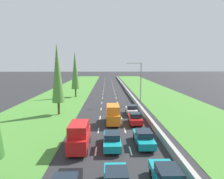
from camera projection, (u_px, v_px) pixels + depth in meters
ground_plane at (109, 90)px, 63.80m from camera, size 300.00×300.00×0.00m
grass_verge_left at (71, 90)px, 63.46m from camera, size 14.00×140.00×0.04m
grass_verge_right at (151, 90)px, 64.18m from camera, size 14.00×140.00×0.04m
median_barrier at (126, 89)px, 63.89m from camera, size 0.44×120.00×0.85m
lane_markings at (109, 90)px, 63.80m from camera, size 3.64×116.00×0.01m
teal_sedan_right_lane at (168, 178)px, 13.29m from camera, size 1.82×4.50×1.64m
teal_sedan_right_lane_second at (144, 138)px, 20.55m from camera, size 1.82×4.50×1.64m
red_hatchback_right_lane at (135, 118)px, 27.71m from camera, size 1.74×3.90×1.72m
white_hatchback_right_lane at (131, 110)px, 32.84m from camera, size 1.74×3.90×1.72m
teal_sedan_centre_lane at (112, 140)px, 20.01m from camera, size 1.82×4.50×1.64m
red_van_left_lane at (79, 136)px, 19.49m from camera, size 1.96×4.90×2.82m
orange_van_centre_lane at (113, 114)px, 27.82m from camera, size 1.96×4.90×2.82m
poplar_tree_second at (57, 73)px, 32.11m from camera, size 2.10×2.10×12.14m
poplar_tree_third at (75, 70)px, 49.55m from camera, size 2.10×2.10×11.87m
street_light_mast at (139, 80)px, 40.73m from camera, size 3.20×0.28×9.00m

